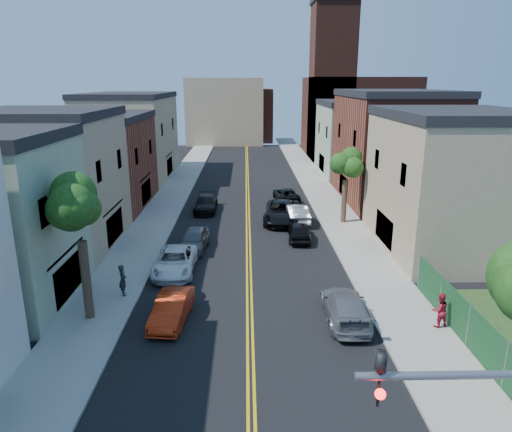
{
  "coord_description": "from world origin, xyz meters",
  "views": [
    {
      "loc": [
        -0.14,
        -7.01,
        11.34
      ],
      "look_at": [
        0.56,
        25.43,
        2.0
      ],
      "focal_mm": 32.82,
      "sensor_mm": 36.0,
      "label": 1
    }
  ],
  "objects": [
    {
      "name": "pedestrian_right",
      "position": [
        8.95,
        12.71,
        0.99
      ],
      "size": [
        0.94,
        0.8,
        1.69
      ],
      "primitive_type": "imported",
      "rotation": [
        0.0,
        0.0,
        3.35
      ],
      "color": "maroon",
      "rests_on": "sidewalk_right"
    },
    {
      "name": "black_car_left",
      "position": [
        -3.8,
        34.03,
        0.7
      ],
      "size": [
        1.98,
        4.84,
        1.4
      ],
      "primitive_type": "imported",
      "rotation": [
        0.0,
        0.0,
        -0.0
      ],
      "color": "black",
      "rests_on": "ground"
    },
    {
      "name": "bldg_left_tan_far",
      "position": [
        -14.0,
        50.0,
        4.75
      ],
      "size": [
        9.0,
        16.0,
        9.5
      ],
      "primitive_type": "cube",
      "color": "#998466",
      "rests_on": "ground"
    },
    {
      "name": "bldg_left_brick",
      "position": [
        -14.0,
        36.0,
        4.0
      ],
      "size": [
        9.0,
        12.0,
        8.0
      ],
      "primitive_type": "cube",
      "color": "brown",
      "rests_on": "ground"
    },
    {
      "name": "curb_right",
      "position": [
        6.15,
        40.0,
        0.07
      ],
      "size": [
        0.3,
        100.0,
        0.15
      ],
      "primitive_type": "cube",
      "color": "gray",
      "rests_on": "ground"
    },
    {
      "name": "bldg_right_tan",
      "position": [
        14.0,
        24.0,
        4.5
      ],
      "size": [
        9.0,
        12.0,
        9.0
      ],
      "primitive_type": "cube",
      "color": "#998466",
      "rests_on": "ground"
    },
    {
      "name": "sidewalk_left",
      "position": [
        -7.9,
        40.0,
        0.07
      ],
      "size": [
        3.2,
        100.0,
        0.15
      ],
      "primitive_type": "cube",
      "color": "gray",
      "rests_on": "ground"
    },
    {
      "name": "pedestrian_left",
      "position": [
        -6.85,
        16.48,
        1.02
      ],
      "size": [
        0.64,
        0.75,
        1.74
      ],
      "primitive_type": "imported",
      "rotation": [
        0.0,
        0.0,
        1.99
      ],
      "color": "#24252B",
      "rests_on": "sidewalk_left"
    },
    {
      "name": "dark_car_right_far",
      "position": [
        3.8,
        37.65,
        0.66
      ],
      "size": [
        2.56,
        4.88,
        1.31
      ],
      "primitive_type": "imported",
      "rotation": [
        0.0,
        0.0,
        3.22
      ],
      "color": "black",
      "rests_on": "ground"
    },
    {
      "name": "backdrop_center",
      "position": [
        0.0,
        86.0,
        5.0
      ],
      "size": [
        10.0,
        8.0,
        10.0
      ],
      "primitive_type": "cube",
      "color": "brown",
      "rests_on": "ground"
    },
    {
      "name": "black_car_right",
      "position": [
        3.8,
        25.85,
        0.69
      ],
      "size": [
        1.93,
        4.17,
        1.38
      ],
      "primitive_type": "imported",
      "rotation": [
        0.0,
        0.0,
        3.07
      ],
      "color": "black",
      "rests_on": "ground"
    },
    {
      "name": "bldg_right_brick",
      "position": [
        14.0,
        38.0,
        5.0
      ],
      "size": [
        9.0,
        14.0,
        10.0
      ],
      "primitive_type": "cube",
      "color": "brown",
      "rests_on": "ground"
    },
    {
      "name": "fence_right",
      "position": [
        9.5,
        9.5,
        1.1
      ],
      "size": [
        0.04,
        15.0,
        1.9
      ],
      "primitive_type": "cube",
      "color": "#143F1E",
      "rests_on": "sidewalk_right"
    },
    {
      "name": "sidewalk_right",
      "position": [
        7.9,
        40.0,
        0.07
      ],
      "size": [
        3.2,
        100.0,
        0.15
      ],
      "primitive_type": "cube",
      "color": "gray",
      "rests_on": "ground"
    },
    {
      "name": "bldg_left_tan_near",
      "position": [
        -14.0,
        25.0,
        4.5
      ],
      "size": [
        9.0,
        10.0,
        9.0
      ],
      "primitive_type": "cube",
      "color": "#998466",
      "rests_on": "ground"
    },
    {
      "name": "red_sedan",
      "position": [
        -3.8,
        13.74,
        0.68
      ],
      "size": [
        1.86,
        4.27,
        1.37
      ],
      "primitive_type": "imported",
      "rotation": [
        0.0,
        0.0,
        -0.1
      ],
      "color": "#B7280C",
      "rests_on": "ground"
    },
    {
      "name": "silver_car_right",
      "position": [
        3.99,
        30.4,
        0.79
      ],
      "size": [
        1.99,
        4.87,
        1.57
      ],
      "primitive_type": "imported",
      "rotation": [
        0.0,
        0.0,
        3.21
      ],
      "color": "#A1A2A8",
      "rests_on": "ground"
    },
    {
      "name": "church",
      "position": [
        16.33,
        67.07,
        7.24
      ],
      "size": [
        16.2,
        14.2,
        22.6
      ],
      "color": "#4C2319",
      "rests_on": "ground"
    },
    {
      "name": "curb_left",
      "position": [
        -6.15,
        40.0,
        0.07
      ],
      "size": [
        0.3,
        100.0,
        0.15
      ],
      "primitive_type": "cube",
      "color": "gray",
      "rests_on": "ground"
    },
    {
      "name": "black_suv_lane",
      "position": [
        2.83,
        30.57,
        0.85
      ],
      "size": [
        3.5,
        6.41,
        1.7
      ],
      "primitive_type": "imported",
      "rotation": [
        0.0,
        0.0,
        -0.11
      ],
      "color": "black",
      "rests_on": "ground"
    },
    {
      "name": "grey_car_left",
      "position": [
        -3.8,
        23.85,
        0.76
      ],
      "size": [
        2.19,
        4.59,
        1.51
      ],
      "primitive_type": "imported",
      "rotation": [
        0.0,
        0.0,
        -0.09
      ],
      "color": "#4E5255",
      "rests_on": "ground"
    },
    {
      "name": "tree_left_mid",
      "position": [
        -7.88,
        14.01,
        6.58
      ],
      "size": [
        5.2,
        5.2,
        9.29
      ],
      "color": "#3D281E",
      "rests_on": "sidewalk_left"
    },
    {
      "name": "bldg_right_palegrn",
      "position": [
        14.0,
        52.0,
        4.25
      ],
      "size": [
        9.0,
        12.0,
        8.5
      ],
      "primitive_type": "cube",
      "color": "gray",
      "rests_on": "ground"
    },
    {
      "name": "backdrop_left",
      "position": [
        -4.0,
        82.0,
        6.0
      ],
      "size": [
        14.0,
        8.0,
        12.0
      ],
      "primitive_type": "cube",
      "color": "#998466",
      "rests_on": "ground"
    },
    {
      "name": "tree_right_far",
      "position": [
        7.92,
        30.01,
        5.76
      ],
      "size": [
        4.4,
        4.4,
        8.03
      ],
      "color": "#3D281E",
      "rests_on": "sidewalk_right"
    },
    {
      "name": "grey_car_right",
      "position": [
        4.69,
        13.64,
        0.72
      ],
      "size": [
        2.12,
        5.0,
        1.44
      ],
      "primitive_type": "imported",
      "rotation": [
        0.0,
        0.0,
        3.12
      ],
      "color": "slate",
      "rests_on": "ground"
    },
    {
      "name": "white_pickup",
      "position": [
        -4.53,
        19.91,
        0.72
      ],
      "size": [
        2.39,
        5.16,
        1.43
      ],
      "primitive_type": "imported",
      "rotation": [
        0.0,
        0.0,
        -0.0
      ],
      "color": "silver",
      "rests_on": "ground"
    }
  ]
}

